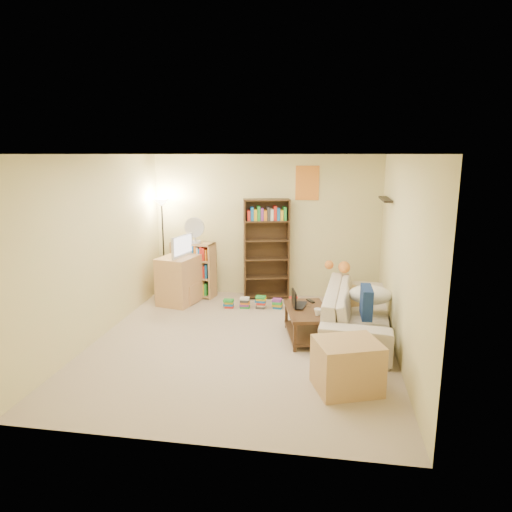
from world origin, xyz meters
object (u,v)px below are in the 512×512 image
Objects in this scene: short_bookshelf at (194,269)px; floor_lamp at (162,219)px; side_table at (347,304)px; television at (179,246)px; laptop at (304,306)px; end_cabinet at (347,366)px; coffee_table at (307,319)px; tall_bookshelf at (266,247)px; mug at (318,312)px; tv_stand at (180,279)px; sofa at (358,311)px; desk_fan at (195,230)px; tabby_cat at (341,267)px.

short_bookshelf is 0.56× the size of floor_lamp.
television is at bearing 172.34° from side_table.
television is 2.93m from side_table.
laptop is at bearing -27.66° from short_bookshelf.
coffee_table is at bearing 110.39° from end_cabinet.
floor_lamp is at bearing 169.61° from tall_bookshelf.
coffee_table is at bearing -106.18° from television.
tv_stand is (-2.37, 1.49, -0.07)m from mug.
short_bookshelf is at bearing 60.36° from laptop.
tall_bookshelf reaches higher than tv_stand.
tall_bookshelf reaches higher than sofa.
sofa reaches higher than laptop.
end_cabinet is at bearing -43.60° from floor_lamp.
desk_fan reaches higher than short_bookshelf.
side_table is at bearing 44.13° from coffee_table.
desk_fan reaches higher than mug.
floor_lamp reaches higher than desk_fan.
laptop is 0.46× the size of tv_stand.
tabby_cat is 0.82× the size of television.
mug is 0.08× the size of tall_bookshelf.
laptop is (-0.75, -0.21, 0.11)m from sofa.
short_bookshelf reaches higher than mug.
sofa is at bearing -57.54° from tall_bookshelf.
desk_fan is (0.18, 0.34, 0.22)m from television.
laptop is at bearing -128.25° from side_table.
television reaches higher than coffee_table.
coffee_table is 1.66× the size of television.
floor_lamp is (-0.42, 0.39, 0.40)m from television.
laptop is 0.21× the size of floor_lamp.
television is 1.33× the size of side_table.
tabby_cat is 0.30× the size of floor_lamp.
short_bookshelf reaches higher than sofa.
floor_lamp is 2.64× the size of end_cabinet.
tall_bookshelf is at bearing -57.38° from television.
mug is 2.85m from television.
television is at bearing 137.72° from coffee_table.
tabby_cat is at bearing 90.41° from end_cabinet.
mug is 2.92m from short_bookshelf.
television reaches higher than tv_stand.
floor_lamp is at bearing 135.28° from coffee_table.
end_cabinet is at bearing -72.62° from mug.
desk_fan is 0.63m from floor_lamp.
mug is (-0.55, -0.53, 0.14)m from sofa.
mug is 2.95m from desk_fan.
tv_stand is at bearing -42.85° from floor_lamp.
sofa is 3.16m from desk_fan.
mug is at bearing 138.41° from sofa.
sofa is 3.08m from tv_stand.
desk_fan is (-2.19, 1.82, 0.74)m from mug.
television is at bearing -42.85° from floor_lamp.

